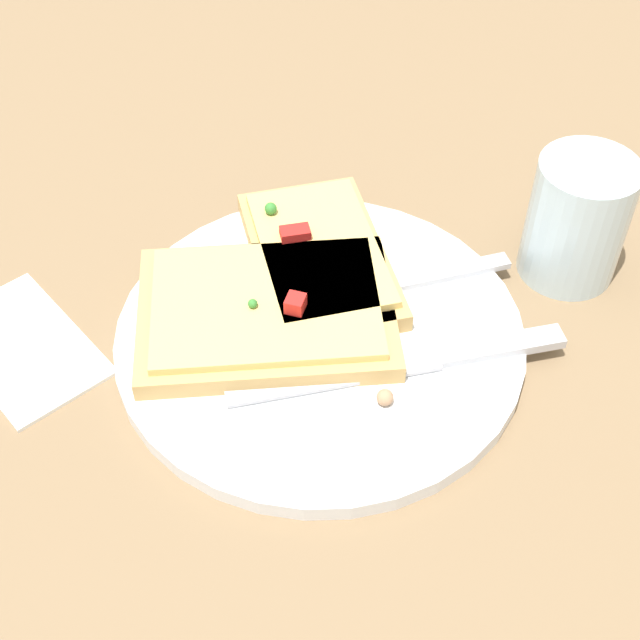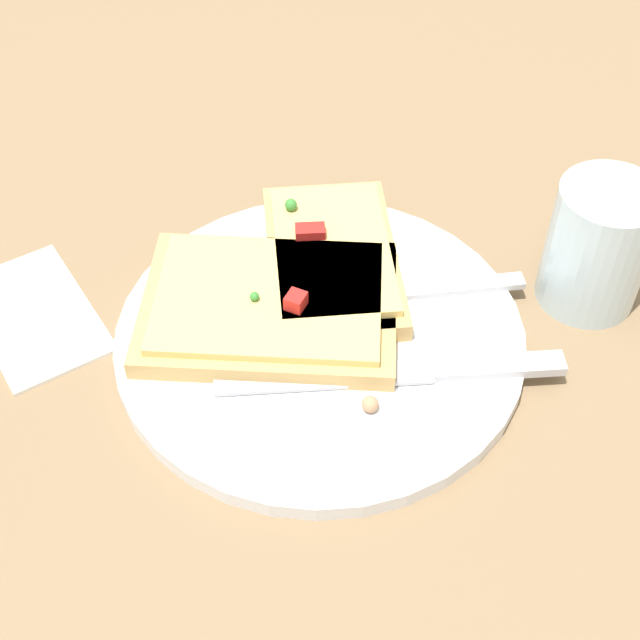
# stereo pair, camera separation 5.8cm
# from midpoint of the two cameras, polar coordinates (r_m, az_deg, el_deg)

# --- Properties ---
(ground_plane) EXTENTS (4.00, 4.00, 0.00)m
(ground_plane) POSITION_cam_midpoint_polar(r_m,az_deg,el_deg) (0.60, -2.78, -1.58)
(ground_plane) COLOR #7F6647
(plate) EXTENTS (0.27, 0.27, 0.01)m
(plate) POSITION_cam_midpoint_polar(r_m,az_deg,el_deg) (0.59, -2.80, -1.20)
(plate) COLOR white
(plate) RESTS_ON ground
(fork) EXTENTS (0.11, 0.20, 0.01)m
(fork) POSITION_cam_midpoint_polar(r_m,az_deg,el_deg) (0.61, -0.97, 1.53)
(fork) COLOR #B7B7BC
(fork) RESTS_ON plate
(knife) EXTENTS (0.12, 0.20, 0.01)m
(knife) POSITION_cam_midpoint_polar(r_m,az_deg,el_deg) (0.57, 3.84, -2.71)
(knife) COLOR #B7B7BC
(knife) RESTS_ON plate
(pizza_slice_main) EXTENTS (0.20, 0.21, 0.03)m
(pizza_slice_main) POSITION_cam_midpoint_polar(r_m,az_deg,el_deg) (0.59, -6.28, 0.47)
(pizza_slice_main) COLOR tan
(pizza_slice_main) RESTS_ON plate
(pizza_slice_corner) EXTENTS (0.17, 0.15, 0.03)m
(pizza_slice_corner) POSITION_cam_midpoint_polar(r_m,az_deg,el_deg) (0.62, -2.72, 3.98)
(pizza_slice_corner) COLOR tan
(pizza_slice_corner) RESTS_ON plate
(crumb_scatter) EXTENTS (0.17, 0.09, 0.01)m
(crumb_scatter) POSITION_cam_midpoint_polar(r_m,az_deg,el_deg) (0.60, -1.30, 1.16)
(crumb_scatter) COLOR tan
(crumb_scatter) RESTS_ON plate
(drinking_glass) EXTENTS (0.07, 0.07, 0.09)m
(drinking_glass) POSITION_cam_midpoint_polar(r_m,az_deg,el_deg) (0.63, 13.63, 6.12)
(drinking_glass) COLOR silver
(drinking_glass) RESTS_ON ground
(napkin) EXTENTS (0.12, 0.07, 0.01)m
(napkin) POSITION_cam_midpoint_polar(r_m,az_deg,el_deg) (0.63, -21.02, -1.68)
(napkin) COLOR white
(napkin) RESTS_ON ground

